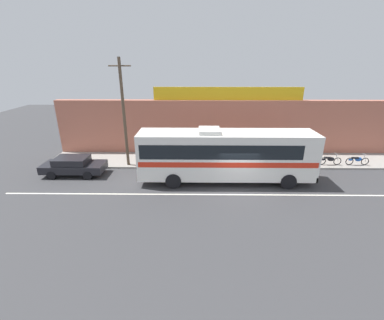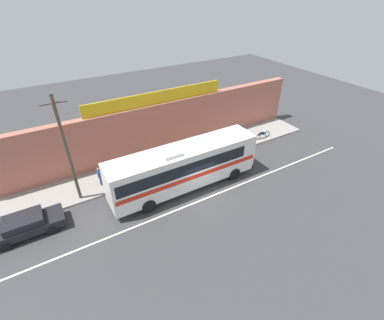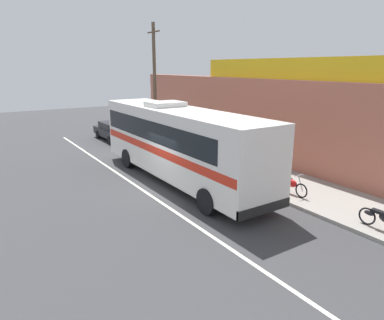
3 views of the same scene
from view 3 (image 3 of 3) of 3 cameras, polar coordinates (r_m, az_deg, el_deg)
ground_plane at (r=16.06m, az=-4.84°, el=-4.86°), size 70.00×70.00×0.00m
sidewalk_slab at (r=18.91m, az=9.15°, el=-1.67°), size 30.00×3.60×0.14m
storefront_facade at (r=19.88m, az=14.06°, el=5.78°), size 30.00×0.70×4.80m
storefront_billboard at (r=19.65m, az=14.60°, el=14.30°), size 12.80×0.12×1.10m
road_center_stripe at (r=15.72m, az=-7.42°, el=-5.36°), size 30.00×0.14×0.01m
intercity_bus at (r=16.75m, az=-2.46°, el=3.38°), size 11.90×2.60×3.78m
parked_car at (r=27.24m, az=-12.65°, el=4.75°), size 4.48×1.91×1.37m
utility_pole at (r=24.21m, az=-6.13°, el=12.33°), size 1.60×0.22×8.11m
motorcycle_black at (r=13.32m, az=29.01°, el=-8.48°), size 1.85×0.56×0.94m
motorcycle_orange at (r=15.60m, az=15.75°, el=-3.79°), size 1.83×0.56×0.94m
pedestrian_near_shop at (r=23.43m, az=-2.18°, el=4.27°), size 0.30×0.48×1.60m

